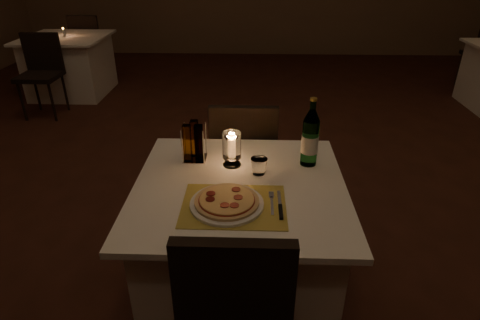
{
  "coord_description": "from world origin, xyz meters",
  "views": [
    {
      "loc": [
        0.05,
        -2.4,
        1.73
      ],
      "look_at": [
        -0.01,
        -0.77,
        0.86
      ],
      "focal_mm": 30.0,
      "sensor_mm": 36.0,
      "label": 1
    }
  ],
  "objects_px": {
    "tumbler": "(259,166)",
    "main_table": "(240,245)",
    "plate": "(227,204)",
    "hurricane_candle": "(232,146)",
    "chair_far": "(244,152)",
    "pizza": "(227,201)",
    "neighbor_table_left": "(70,65)",
    "water_bottle": "(310,138)"
  },
  "relations": [
    {
      "from": "water_bottle",
      "to": "plate",
      "type": "bearing_deg",
      "value": -134.88
    },
    {
      "from": "plate",
      "to": "hurricane_candle",
      "type": "height_order",
      "value": "hurricane_candle"
    },
    {
      "from": "main_table",
      "to": "neighbor_table_left",
      "type": "height_order",
      "value": "same"
    },
    {
      "from": "tumbler",
      "to": "water_bottle",
      "type": "distance_m",
      "value": 0.3
    },
    {
      "from": "neighbor_table_left",
      "to": "hurricane_candle",
      "type": "bearing_deg",
      "value": -55.25
    },
    {
      "from": "pizza",
      "to": "hurricane_candle",
      "type": "xyz_separation_m",
      "value": [
        0.0,
        0.37,
        0.08
      ]
    },
    {
      "from": "hurricane_candle",
      "to": "neighbor_table_left",
      "type": "relative_size",
      "value": 0.18
    },
    {
      "from": "plate",
      "to": "hurricane_candle",
      "type": "distance_m",
      "value": 0.38
    },
    {
      "from": "pizza",
      "to": "neighbor_table_left",
      "type": "xyz_separation_m",
      "value": [
        -2.28,
        3.65,
        -0.39
      ]
    },
    {
      "from": "chair_far",
      "to": "tumbler",
      "type": "height_order",
      "value": "chair_far"
    },
    {
      "from": "plate",
      "to": "water_bottle",
      "type": "height_order",
      "value": "water_bottle"
    },
    {
      "from": "main_table",
      "to": "tumbler",
      "type": "bearing_deg",
      "value": 49.86
    },
    {
      "from": "main_table",
      "to": "neighbor_table_left",
      "type": "xyz_separation_m",
      "value": [
        -2.33,
        3.47,
        0.0
      ]
    },
    {
      "from": "water_bottle",
      "to": "hurricane_candle",
      "type": "height_order",
      "value": "water_bottle"
    },
    {
      "from": "tumbler",
      "to": "main_table",
      "type": "bearing_deg",
      "value": -130.14
    },
    {
      "from": "main_table",
      "to": "plate",
      "type": "xyz_separation_m",
      "value": [
        -0.05,
        -0.18,
        0.38
      ]
    },
    {
      "from": "chair_far",
      "to": "tumbler",
      "type": "xyz_separation_m",
      "value": [
        0.09,
        -0.61,
        0.23
      ]
    },
    {
      "from": "main_table",
      "to": "water_bottle",
      "type": "bearing_deg",
      "value": 32.13
    },
    {
      "from": "plate",
      "to": "water_bottle",
      "type": "relative_size",
      "value": 0.9
    },
    {
      "from": "main_table",
      "to": "tumbler",
      "type": "distance_m",
      "value": 0.43
    },
    {
      "from": "tumbler",
      "to": "neighbor_table_left",
      "type": "height_order",
      "value": "tumbler"
    },
    {
      "from": "tumbler",
      "to": "plate",
      "type": "bearing_deg",
      "value": -116.04
    },
    {
      "from": "chair_far",
      "to": "neighbor_table_left",
      "type": "distance_m",
      "value": 3.61
    },
    {
      "from": "main_table",
      "to": "hurricane_candle",
      "type": "bearing_deg",
      "value": 104.06
    },
    {
      "from": "chair_far",
      "to": "plate",
      "type": "relative_size",
      "value": 2.81
    },
    {
      "from": "main_table",
      "to": "chair_far",
      "type": "relative_size",
      "value": 1.11
    },
    {
      "from": "chair_far",
      "to": "neighbor_table_left",
      "type": "xyz_separation_m",
      "value": [
        -2.33,
        2.76,
        -0.18
      ]
    },
    {
      "from": "plate",
      "to": "neighbor_table_left",
      "type": "bearing_deg",
      "value": 121.93
    },
    {
      "from": "neighbor_table_left",
      "to": "water_bottle",
      "type": "bearing_deg",
      "value": -50.64
    },
    {
      "from": "main_table",
      "to": "pizza",
      "type": "xyz_separation_m",
      "value": [
        -0.05,
        -0.18,
        0.39
      ]
    },
    {
      "from": "tumbler",
      "to": "pizza",
      "type": "bearing_deg",
      "value": -116.06
    },
    {
      "from": "pizza",
      "to": "water_bottle",
      "type": "relative_size",
      "value": 0.78
    },
    {
      "from": "main_table",
      "to": "chair_far",
      "type": "bearing_deg",
      "value": 90.0
    },
    {
      "from": "tumbler",
      "to": "neighbor_table_left",
      "type": "xyz_separation_m",
      "value": [
        -2.42,
        3.37,
        -0.41
      ]
    },
    {
      "from": "main_table",
      "to": "pizza",
      "type": "height_order",
      "value": "pizza"
    },
    {
      "from": "neighbor_table_left",
      "to": "pizza",
      "type": "bearing_deg",
      "value": -58.08
    },
    {
      "from": "hurricane_candle",
      "to": "tumbler",
      "type": "bearing_deg",
      "value": -30.78
    },
    {
      "from": "plate",
      "to": "pizza",
      "type": "height_order",
      "value": "pizza"
    },
    {
      "from": "main_table",
      "to": "hurricane_candle",
      "type": "relative_size",
      "value": 5.49
    },
    {
      "from": "chair_far",
      "to": "neighbor_table_left",
      "type": "bearing_deg",
      "value": 130.13
    },
    {
      "from": "plate",
      "to": "tumbler",
      "type": "relative_size",
      "value": 3.87
    },
    {
      "from": "pizza",
      "to": "main_table",
      "type": "bearing_deg",
      "value": 74.44
    }
  ]
}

